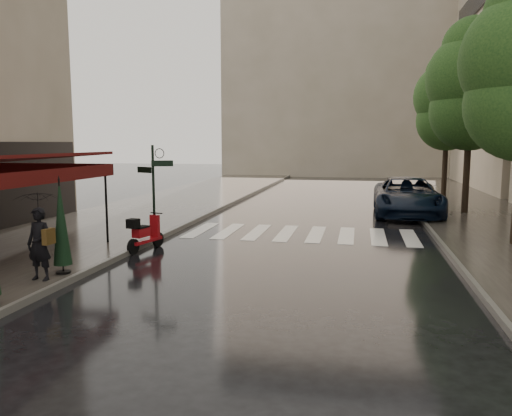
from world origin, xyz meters
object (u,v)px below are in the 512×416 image
(pedestrian_with_umbrella, at_px, (38,208))
(parasol_back, at_px, (61,223))
(scooter, at_px, (145,234))
(parked_car, at_px, (407,197))

(pedestrian_with_umbrella, height_order, parasol_back, pedestrian_with_umbrella)
(pedestrian_with_umbrella, bearing_deg, parasol_back, 80.39)
(scooter, distance_m, parked_car, 12.24)
(pedestrian_with_umbrella, relative_size, parked_car, 0.41)
(parked_car, distance_m, parasol_back, 15.11)
(scooter, bearing_deg, parked_car, 61.41)
(pedestrian_with_umbrella, distance_m, scooter, 4.06)
(scooter, relative_size, parasol_back, 0.71)
(pedestrian_with_umbrella, xyz_separation_m, parasol_back, (0.15, 0.62, -0.41))
(scooter, relative_size, parked_car, 0.27)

